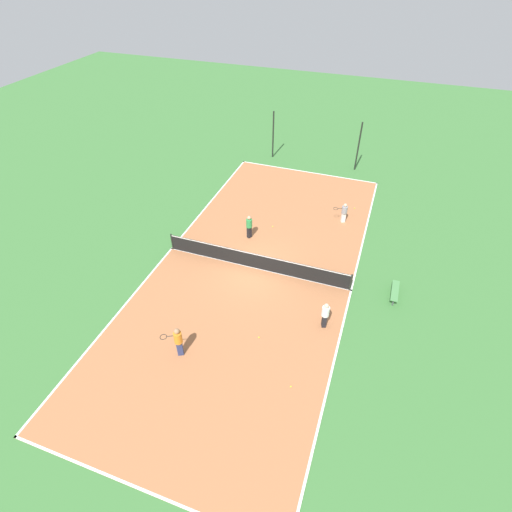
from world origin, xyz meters
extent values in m
plane|color=#3D7538|center=(0.00, 0.00, 0.00)|extent=(80.00, 80.00, 0.00)
cube|color=#AD6B42|center=(0.00, 0.00, 0.01)|extent=(10.83, 24.42, 0.02)
cube|color=white|center=(-5.36, 0.00, 0.02)|extent=(0.10, 24.42, 0.00)
cube|color=white|center=(5.36, 0.00, 0.02)|extent=(0.10, 24.42, 0.00)
cube|color=white|center=(0.00, -12.16, 0.02)|extent=(10.83, 0.10, 0.00)
cube|color=white|center=(0.00, 12.16, 0.02)|extent=(10.83, 0.10, 0.00)
cube|color=white|center=(0.00, 0.00, 0.02)|extent=(10.83, 0.10, 0.00)
cylinder|color=black|center=(-5.26, 0.00, 0.56)|extent=(0.10, 0.10, 1.07)
cylinder|color=black|center=(5.26, 0.00, 0.56)|extent=(0.10, 0.10, 1.07)
cube|color=black|center=(0.00, 0.00, 0.53)|extent=(10.53, 0.03, 1.02)
cube|color=white|center=(0.00, 0.00, 1.01)|extent=(10.53, 0.04, 0.06)
cube|color=#4C8C4C|center=(7.51, 0.28, 0.43)|extent=(0.36, 1.59, 0.04)
cylinder|color=#4C4C51|center=(7.51, -0.37, 0.21)|extent=(0.08, 0.08, 0.41)
cylinder|color=#4C4C51|center=(7.51, 0.92, 0.21)|extent=(0.08, 0.08, 0.41)
cube|color=navy|center=(-1.24, -6.67, 0.45)|extent=(0.32, 0.29, 0.85)
cylinder|color=orange|center=(-1.24, -6.67, 1.16)|extent=(0.49, 0.49, 0.59)
sphere|color=#A87A56|center=(-1.24, -6.67, 1.59)|extent=(0.25, 0.25, 0.25)
cylinder|color=#262626|center=(-1.52, -6.82, 1.31)|extent=(0.26, 0.16, 0.03)
torus|color=black|center=(-1.77, -6.95, 1.31)|extent=(0.41, 0.41, 0.02)
cube|color=black|center=(-1.36, 2.61, 0.41)|extent=(0.31, 0.32, 0.78)
cylinder|color=green|center=(-1.36, 2.61, 1.08)|extent=(0.50, 0.50, 0.55)
sphere|color=tan|center=(-1.36, 2.61, 1.47)|extent=(0.23, 0.23, 0.23)
cube|color=white|center=(3.82, 6.23, 0.36)|extent=(0.31, 0.29, 0.68)
cylinder|color=gray|center=(3.82, 6.23, 0.94)|extent=(0.48, 0.48, 0.48)
sphere|color=beige|center=(3.82, 6.23, 1.29)|extent=(0.20, 0.20, 0.20)
cylinder|color=#262626|center=(3.52, 6.10, 1.06)|extent=(0.27, 0.14, 0.03)
torus|color=black|center=(3.27, 5.98, 1.06)|extent=(0.40, 0.40, 0.02)
cube|color=black|center=(4.48, -2.91, 0.40)|extent=(0.27, 0.30, 0.76)
cylinder|color=white|center=(4.48, -2.91, 1.04)|extent=(0.46, 0.46, 0.53)
sphere|color=beige|center=(4.48, -2.91, 1.42)|extent=(0.23, 0.23, 0.23)
sphere|color=#CCE033|center=(3.90, -6.65, 0.06)|extent=(0.07, 0.07, 0.07)
sphere|color=#CCE033|center=(1.79, -4.64, 0.06)|extent=(0.07, 0.07, 0.07)
sphere|color=#CCE033|center=(4.31, 8.06, 0.06)|extent=(0.07, 0.07, 0.07)
sphere|color=#CCE033|center=(-0.32, 4.11, 0.06)|extent=(0.07, 0.07, 0.07)
cylinder|color=black|center=(-3.43, 13.86, 1.91)|extent=(0.12, 0.12, 3.83)
cylinder|color=black|center=(3.43, 13.86, 1.91)|extent=(0.12, 0.12, 3.83)
camera|label=1|loc=(5.65, -15.98, 14.90)|focal=28.00mm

